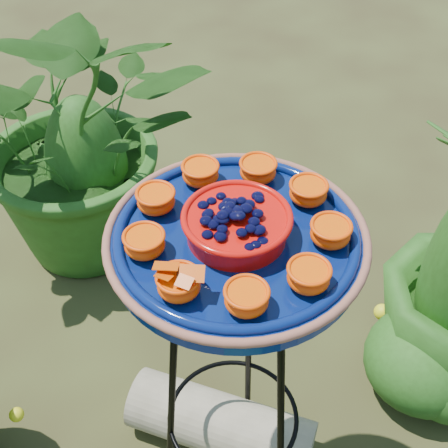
{
  "coord_description": "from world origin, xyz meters",
  "views": [
    {
      "loc": [
        0.36,
        -0.69,
        1.71
      ],
      "look_at": [
        0.08,
        0.04,
        0.95
      ],
      "focal_mm": 50.0,
      "sensor_mm": 36.0,
      "label": 1
    }
  ],
  "objects": [
    {
      "name": "tripod_stand",
      "position": [
        0.1,
        0.04,
        0.54
      ],
      "size": [
        0.35,
        0.36,
        0.89
      ],
      "rotation": [
        0.0,
        0.0,
        0.09
      ],
      "color": "black",
      "rests_on": "ground"
    },
    {
      "name": "driftwood_log",
      "position": [
        0.04,
        0.13,
        0.09
      ],
      "size": [
        0.52,
        0.18,
        0.17
      ],
      "primitive_type": "cylinder",
      "rotation": [
        0.0,
        1.57,
        0.01
      ],
      "color": "tan",
      "rests_on": "ground"
    },
    {
      "name": "shrub_back_left",
      "position": [
        -0.7,
        0.74,
        0.5
      ],
      "size": [
        1.1,
        1.02,
        1.0
      ],
      "primitive_type": "imported",
      "rotation": [
        0.0,
        0.0,
        0.31
      ],
      "color": "#1F4612",
      "rests_on": "ground"
    },
    {
      "name": "feeder_dish",
      "position": [
        0.1,
        0.04,
        0.93
      ],
      "size": [
        0.49,
        0.49,
        0.11
      ],
      "rotation": [
        0.0,
        0.0,
        0.09
      ],
      "color": "#061750",
      "rests_on": "tripod_stand"
    }
  ]
}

